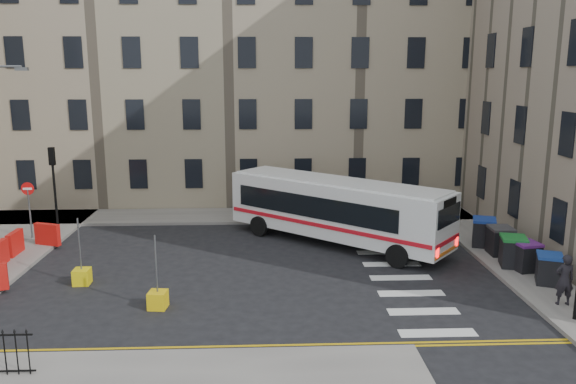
{
  "coord_description": "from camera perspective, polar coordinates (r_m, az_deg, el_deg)",
  "views": [
    {
      "loc": [
        -1.3,
        -21.87,
        7.88
      ],
      "look_at": [
        -0.34,
        1.12,
        3.0
      ],
      "focal_mm": 35.0,
      "sensor_mm": 36.0,
      "label": 1
    }
  ],
  "objects": [
    {
      "name": "ground",
      "position": [
        23.29,
        0.97,
        -7.81
      ],
      "size": [
        120.0,
        120.0,
        0.0
      ],
      "primitive_type": "plane",
      "color": "black",
      "rests_on": "ground"
    },
    {
      "name": "pavement_north",
      "position": [
        31.81,
        -10.82,
        -2.45
      ],
      "size": [
        36.0,
        3.2,
        0.15
      ],
      "primitive_type": "cube",
      "color": "slate",
      "rests_on": "ground"
    },
    {
      "name": "pavement_east",
      "position": [
        28.92,
        18.63,
        -4.33
      ],
      "size": [
        2.4,
        26.0,
        0.15
      ],
      "primitive_type": "cube",
      "color": "slate",
      "rests_on": "ground"
    },
    {
      "name": "terrace_north",
      "position": [
        37.81,
        -11.35,
        12.87
      ],
      "size": [
        38.3,
        10.8,
        17.2
      ],
      "color": "gray",
      "rests_on": "ground"
    },
    {
      "name": "traffic_light_nw",
      "position": [
        30.73,
        -22.73,
        1.65
      ],
      "size": [
        0.28,
        0.22,
        4.1
      ],
      "color": "black",
      "rests_on": "pavement_west"
    },
    {
      "name": "no_entry_north",
      "position": [
        29.23,
        -24.86,
        -0.6
      ],
      "size": [
        0.6,
        0.08,
        3.0
      ],
      "color": "#595B5E",
      "rests_on": "pavement_west"
    },
    {
      "name": "roadworks_barriers",
      "position": [
        25.77,
        -26.55,
        -5.63
      ],
      "size": [
        1.66,
        6.26,
        1.0
      ],
      "color": "red",
      "rests_on": "pavement_west"
    },
    {
      "name": "bus",
      "position": [
        26.26,
        4.88,
        -1.64
      ],
      "size": [
        9.91,
        8.98,
        2.98
      ],
      "rotation": [
        0.0,
        0.0,
        0.86
      ],
      "color": "silver",
      "rests_on": "ground"
    },
    {
      "name": "wheelie_bin_a",
      "position": [
        23.32,
        24.98,
        -7.08
      ],
      "size": [
        1.21,
        1.28,
        1.13
      ],
      "rotation": [
        0.0,
        0.0,
        -0.38
      ],
      "color": "black",
      "rests_on": "pavement_east"
    },
    {
      "name": "wheelie_bin_b",
      "position": [
        24.47,
        22.95,
        -5.98
      ],
      "size": [
        1.08,
        1.19,
        1.16
      ],
      "rotation": [
        0.0,
        0.0,
        0.17
      ],
      "color": "black",
      "rests_on": "pavement_east"
    },
    {
      "name": "wheelie_bin_c",
      "position": [
        24.74,
        21.88,
        -5.61
      ],
      "size": [
        1.23,
        1.33,
        1.24
      ],
      "rotation": [
        0.0,
        0.0,
        -0.26
      ],
      "color": "black",
      "rests_on": "pavement_east"
    },
    {
      "name": "wheelie_bin_d",
      "position": [
        26.13,
        20.75,
        -4.63
      ],
      "size": [
        1.0,
        1.14,
        1.22
      ],
      "rotation": [
        0.0,
        0.0,
        -0.04
      ],
      "color": "black",
      "rests_on": "pavement_east"
    },
    {
      "name": "wheelie_bin_e",
      "position": [
        27.15,
        19.26,
        -3.85
      ],
      "size": [
        1.33,
        1.42,
        1.27
      ],
      "rotation": [
        0.0,
        0.0,
        -0.35
      ],
      "color": "black",
      "rests_on": "pavement_east"
    },
    {
      "name": "pedestrian",
      "position": [
        21.36,
        26.27,
        -7.99
      ],
      "size": [
        0.68,
        0.47,
        1.78
      ],
      "primitive_type": "imported",
      "rotation": [
        0.0,
        0.0,
        3.07
      ],
      "color": "black",
      "rests_on": "pavement_east"
    },
    {
      "name": "bollard_yellow",
      "position": [
        22.96,
        -20.19,
        -8.07
      ],
      "size": [
        0.61,
        0.61,
        0.6
      ],
      "primitive_type": "cube",
      "rotation": [
        0.0,
        0.0,
        0.02
      ],
      "color": "yellow",
      "rests_on": "ground"
    },
    {
      "name": "bollard_chevron",
      "position": [
        20.01,
        -13.08,
        -10.62
      ],
      "size": [
        0.66,
        0.66,
        0.6
      ],
      "primitive_type": "cube",
      "rotation": [
        0.0,
        0.0,
        -0.11
      ],
      "color": "#E0B80D",
      "rests_on": "ground"
    }
  ]
}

